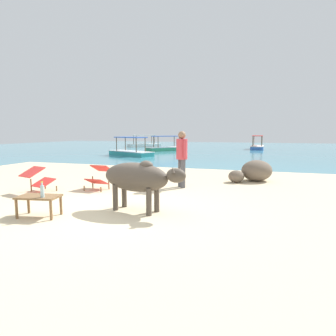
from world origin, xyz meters
TOP-DOWN VIEW (x-y plane):
  - sand_beach at (0.00, 0.00)m, footprint 18.00×14.00m
  - water_surface at (0.00, 22.00)m, footprint 60.00×36.00m
  - cow at (0.46, 0.01)m, footprint 1.87×0.79m
  - low_bench_table at (-1.17, -0.91)m, footprint 0.83×0.57m
  - bottle at (-1.00, -0.99)m, footprint 0.07×0.07m
  - deck_chair_near at (-1.49, 1.75)m, footprint 0.56×0.77m
  - deck_chair_far at (-2.82, 0.88)m, footprint 0.72×0.88m
  - person_standing at (0.63, 2.72)m, footprint 0.36×0.41m
  - shore_rock_large at (2.07, 4.04)m, footprint 0.57×0.55m
  - shore_rock_medium at (2.68, 4.53)m, footprint 1.36×1.34m
  - boat_blue at (2.45, 23.18)m, footprint 1.23×3.69m
  - boat_green at (-5.06, 18.41)m, footprint 3.20×3.58m
  - boat_white at (-9.44, 23.78)m, footprint 3.35×3.47m
  - boat_teal at (-5.73, 12.61)m, footprint 3.81×2.65m

SIDE VIEW (x-z plane):
  - water_surface at x=0.00m, z-range -0.01..0.01m
  - sand_beach at x=0.00m, z-range 0.00..0.04m
  - shore_rock_large at x=2.07m, z-range 0.04..0.43m
  - boat_blue at x=2.45m, z-range -0.35..0.94m
  - boat_green at x=-5.06m, z-range -0.35..0.94m
  - boat_white at x=-9.44m, z-range -0.35..0.94m
  - boat_teal at x=-5.73m, z-range -0.35..0.94m
  - low_bench_table at x=-1.17m, z-range 0.18..0.58m
  - shore_rock_medium at x=2.68m, z-range 0.04..0.72m
  - deck_chair_near at x=-1.49m, z-range 0.08..0.77m
  - deck_chair_far at x=-2.82m, z-range 0.08..0.77m
  - bottle at x=-1.00m, z-range 0.41..0.71m
  - cow at x=0.46m, z-range 0.21..1.25m
  - person_standing at x=0.63m, z-range 0.18..1.80m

